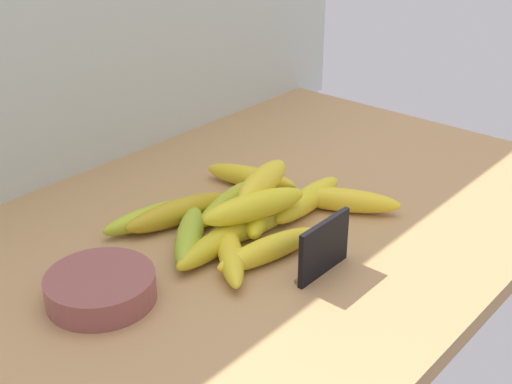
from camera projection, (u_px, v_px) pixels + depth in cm
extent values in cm
cube|color=tan|center=(281.00, 218.00, 117.85)|extent=(110.00, 76.00, 3.00)
cube|color=black|center=(324.00, 247.00, 98.27)|extent=(11.00, 0.80, 8.40)
cube|color=olive|center=(318.00, 268.00, 100.48)|extent=(9.90, 1.20, 0.60)
cylinder|color=#8C4C47|center=(101.00, 288.00, 93.24)|extent=(14.86, 14.86, 3.86)
ellipsoid|color=gold|center=(257.00, 224.00, 109.43)|extent=(18.90, 5.23, 3.25)
ellipsoid|color=yellow|center=(230.00, 253.00, 101.54)|extent=(14.80, 15.83, 3.58)
ellipsoid|color=yellow|center=(308.00, 199.00, 116.38)|extent=(19.24, 5.51, 4.05)
ellipsoid|color=yellow|center=(268.00, 249.00, 102.24)|extent=(18.49, 7.53, 3.75)
ellipsoid|color=yellow|center=(251.00, 177.00, 124.37)|extent=(7.88, 17.85, 3.83)
ellipsoid|color=#ADC229|center=(150.00, 217.00, 111.44)|extent=(17.04, 6.82, 3.49)
ellipsoid|color=gold|center=(221.00, 240.00, 104.57)|extent=(20.15, 5.18, 3.81)
ellipsoid|color=#9CB72B|center=(189.00, 236.00, 105.37)|extent=(16.14, 14.08, 4.02)
ellipsoid|color=gold|center=(177.00, 212.00, 112.11)|extent=(19.00, 8.04, 4.18)
ellipsoid|color=yellow|center=(344.00, 200.00, 116.15)|extent=(12.12, 18.37, 3.98)
ellipsoid|color=gold|center=(227.00, 203.00, 115.92)|extent=(18.17, 7.38, 3.41)
ellipsoid|color=yellow|center=(258.00, 207.00, 113.44)|extent=(18.34, 15.08, 4.40)
ellipsoid|color=yellow|center=(254.00, 206.00, 106.73)|extent=(18.35, 9.81, 4.38)
ellipsoid|color=yellow|center=(263.00, 181.00, 112.11)|extent=(16.08, 8.19, 4.38)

